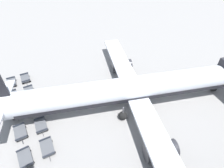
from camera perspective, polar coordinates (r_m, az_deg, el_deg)
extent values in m
plane|color=gray|center=(37.76, 1.87, 4.72)|extent=(500.00, 500.00, 0.00)
cylinder|color=silver|center=(28.55, 10.82, -0.77)|extent=(9.05, 43.70, 3.86)
cube|color=silver|center=(28.84, -32.20, -5.49)|extent=(10.54, 2.55, 0.24)
cube|color=silver|center=(28.58, 7.36, -2.57)|extent=(37.46, 7.71, 0.44)
cylinder|color=#333338|center=(24.22, 15.52, -20.22)|extent=(2.75, 4.31, 2.28)
cylinder|color=#333338|center=(36.82, 3.15, 6.06)|extent=(2.75, 4.31, 2.28)
cube|color=black|center=(28.98, 10.66, -1.78)|extent=(8.60, 39.38, 0.69)
cylinder|color=#56565B|center=(36.48, 30.59, -0.03)|extent=(0.24, 0.24, 1.83)
sphere|color=black|center=(36.99, 30.13, -1.12)|extent=(1.35, 1.35, 1.35)
cylinder|color=#56565B|center=(26.81, 3.66, -8.97)|extent=(0.24, 0.24, 1.83)
sphere|color=black|center=(27.50, 3.58, -10.22)|extent=(1.35, 1.35, 1.35)
cylinder|color=#56565B|center=(30.68, 0.96, -1.18)|extent=(0.24, 0.24, 1.83)
sphere|color=black|center=(31.29, 0.94, -2.44)|extent=(1.35, 1.35, 1.35)
cube|color=#515459|center=(38.64, -30.05, 0.50)|extent=(2.83, 1.91, 0.10)
cube|color=#2D333D|center=(37.48, -30.07, -0.36)|extent=(0.29, 1.57, 0.32)
cube|color=#2D333D|center=(39.59, -30.23, 1.79)|extent=(0.29, 1.57, 0.32)
cube|color=#333338|center=(37.35, -29.88, -1.09)|extent=(0.70, 0.15, 0.06)
sphere|color=black|center=(38.20, -30.76, -1.00)|extent=(0.36, 0.36, 0.36)
sphere|color=black|center=(38.00, -28.86, -0.43)|extent=(0.36, 0.36, 0.36)
sphere|color=black|center=(39.71, -30.85, 0.57)|extent=(0.36, 0.36, 0.36)
sphere|color=black|center=(39.52, -29.02, 1.13)|extent=(0.36, 0.36, 0.36)
cube|color=#515459|center=(35.23, -29.68, -3.38)|extent=(2.93, 2.12, 0.10)
cube|color=#2D333D|center=(34.09, -29.51, -4.40)|extent=(0.43, 1.55, 0.32)
cube|color=#2D333D|center=(36.14, -30.06, -1.93)|extent=(0.43, 1.55, 0.32)
cube|color=#333338|center=(34.00, -29.24, -5.20)|extent=(0.70, 0.21, 0.06)
sphere|color=black|center=(34.80, -30.32, -5.10)|extent=(0.36, 0.36, 0.36)
sphere|color=black|center=(34.68, -28.25, -4.37)|extent=(0.36, 0.36, 0.36)
sphere|color=black|center=(36.26, -30.69, -3.29)|extent=(0.36, 0.36, 0.36)
sphere|color=black|center=(36.14, -28.70, -2.59)|extent=(0.36, 0.36, 0.36)
cube|color=#515459|center=(31.96, -28.78, -7.97)|extent=(2.92, 2.10, 0.10)
cube|color=#2D333D|center=(30.88, -28.57, -9.27)|extent=(0.41, 1.55, 0.32)
cube|color=#2D333D|center=(32.79, -29.21, -6.24)|extent=(0.41, 1.55, 0.32)
cube|color=#333338|center=(30.83, -28.28, -10.16)|extent=(0.70, 0.21, 0.06)
sphere|color=black|center=(31.62, -29.49, -9.92)|extent=(0.36, 0.36, 0.36)
sphere|color=black|center=(31.47, -27.18, -9.14)|extent=(0.36, 0.36, 0.36)
sphere|color=black|center=(32.97, -29.91, -7.72)|extent=(0.36, 0.36, 0.36)
sphere|color=black|center=(32.83, -27.70, -6.97)|extent=(0.36, 0.36, 0.36)
cube|color=#515459|center=(28.90, -27.77, -13.72)|extent=(2.91, 2.07, 0.10)
cube|color=#2D333D|center=(27.90, -27.52, -15.39)|extent=(0.39, 1.55, 0.32)
cube|color=#2D333D|center=(29.62, -28.25, -11.66)|extent=(0.39, 1.55, 0.32)
cube|color=#333338|center=(27.91, -27.19, -16.39)|extent=(0.70, 0.20, 0.06)
sphere|color=black|center=(28.67, -28.58, -15.93)|extent=(0.36, 0.36, 0.36)
sphere|color=black|center=(28.49, -25.96, -15.13)|extent=(0.36, 0.36, 0.36)
sphere|color=black|center=(29.89, -29.05, -13.24)|extent=(0.36, 0.36, 0.36)
sphere|color=black|center=(29.71, -26.57, -12.46)|extent=(0.36, 0.36, 0.36)
cube|color=#515459|center=(26.21, -26.55, -20.77)|extent=(2.93, 2.13, 0.10)
cube|color=#2D333D|center=(25.32, -26.11, -22.85)|extent=(0.44, 1.55, 0.32)
cube|color=#2D333D|center=(26.80, -27.22, -18.35)|extent=(0.44, 1.55, 0.32)
sphere|color=black|center=(26.10, -27.39, -23.27)|extent=(0.36, 0.36, 0.36)
sphere|color=black|center=(25.92, -24.38, -22.35)|extent=(0.36, 0.36, 0.36)
sphere|color=black|center=(27.14, -28.10, -20.05)|extent=(0.36, 0.36, 0.36)
sphere|color=black|center=(26.97, -25.28, -19.16)|extent=(0.36, 0.36, 0.36)
cube|color=#515459|center=(38.48, -26.47, 1.73)|extent=(2.88, 2.00, 0.10)
cube|color=#2D333D|center=(37.30, -26.31, 0.92)|extent=(0.35, 1.56, 0.32)
cube|color=#2D333D|center=(39.44, -26.81, 2.97)|extent=(0.35, 1.56, 0.32)
cube|color=#333338|center=(37.17, -26.08, 0.20)|extent=(0.70, 0.18, 0.06)
sphere|color=black|center=(37.96, -27.09, 0.23)|extent=(0.36, 0.36, 0.36)
sphere|color=black|center=(37.90, -25.17, 0.85)|extent=(0.36, 0.36, 0.36)
sphere|color=black|center=(39.50, -27.42, 1.73)|extent=(0.36, 0.36, 0.36)
sphere|color=black|center=(39.43, -25.58, 2.33)|extent=(0.36, 0.36, 0.36)
cube|color=#515459|center=(34.90, -25.41, -2.12)|extent=(2.89, 2.04, 0.10)
cube|color=#2D333D|center=(33.76, -25.16, -3.13)|extent=(0.37, 1.56, 0.32)
cube|color=#2D333D|center=(35.80, -25.83, -0.66)|extent=(0.37, 1.56, 0.32)
cube|color=#333338|center=(33.66, -24.89, -3.94)|extent=(0.70, 0.19, 0.06)
sphere|color=black|center=(34.43, -26.05, -3.83)|extent=(0.36, 0.36, 0.36)
sphere|color=black|center=(34.38, -23.93, -3.13)|extent=(0.36, 0.36, 0.36)
sphere|color=black|center=(35.89, -26.50, -2.03)|extent=(0.36, 0.36, 0.36)
sphere|color=black|center=(35.84, -24.48, -1.35)|extent=(0.36, 0.36, 0.36)
cube|color=#515459|center=(31.66, -24.12, -6.57)|extent=(2.92, 2.10, 0.10)
cube|color=#2D333D|center=(30.58, -23.73, -7.83)|extent=(0.41, 1.55, 0.32)
cube|color=#2D333D|center=(32.49, -24.68, -4.87)|extent=(0.41, 1.55, 0.32)
cube|color=#333338|center=(30.52, -23.41, -8.73)|extent=(0.70, 0.21, 0.06)
sphere|color=black|center=(31.26, -24.75, -8.53)|extent=(0.36, 0.36, 0.36)
sphere|color=black|center=(31.22, -22.42, -7.72)|extent=(0.36, 0.36, 0.36)
sphere|color=black|center=(32.62, -25.40, -6.38)|extent=(0.36, 0.36, 0.36)
sphere|color=black|center=(32.59, -23.17, -5.60)|extent=(0.36, 0.36, 0.36)
cube|color=#515459|center=(28.52, -22.25, -12.28)|extent=(2.84, 1.93, 0.10)
cube|color=#2D333D|center=(27.52, -21.91, -13.95)|extent=(0.30, 1.57, 0.32)
cube|color=#2D333D|center=(29.23, -22.77, -10.19)|extent=(0.30, 1.57, 0.32)
cube|color=#333338|center=(27.53, -21.60, -14.97)|extent=(0.70, 0.16, 0.06)
sphere|color=black|center=(28.25, -23.08, -14.50)|extent=(0.36, 0.36, 0.36)
sphere|color=black|center=(28.15, -20.41, -13.73)|extent=(0.36, 0.36, 0.36)
sphere|color=black|center=(29.47, -23.64, -11.78)|extent=(0.36, 0.36, 0.36)
sphere|color=black|center=(29.37, -21.11, -11.04)|extent=(0.36, 0.36, 0.36)
cube|color=#515459|center=(25.96, -20.44, -18.82)|extent=(2.85, 1.94, 0.10)
cube|color=#2D333D|center=(25.07, -19.95, -20.90)|extent=(0.31, 1.57, 0.32)
cube|color=#2D333D|center=(26.55, -21.10, -16.37)|extent=(0.31, 1.57, 0.32)
cube|color=#333338|center=(25.14, -19.58, -22.00)|extent=(0.70, 0.16, 0.06)
sphere|color=black|center=(25.81, -21.33, -21.31)|extent=(0.36, 0.36, 0.36)
sphere|color=black|center=(25.71, -18.30, -20.46)|extent=(0.36, 0.36, 0.36)
sphere|color=black|center=(26.86, -22.08, -18.06)|extent=(0.36, 0.36, 0.36)
sphere|color=black|center=(26.76, -19.22, -17.25)|extent=(0.36, 0.36, 0.36)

